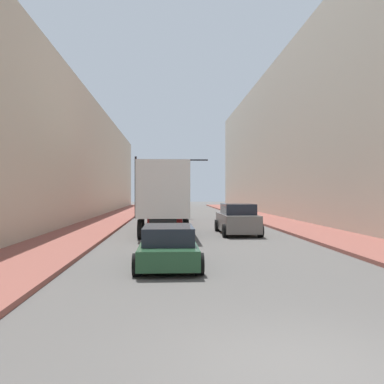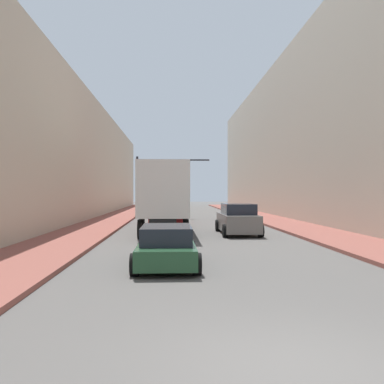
% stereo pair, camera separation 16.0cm
% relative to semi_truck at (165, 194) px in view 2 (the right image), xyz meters
% --- Properties ---
extents(ground_plane, '(200.00, 200.00, 0.00)m').
position_rel_semi_truck_xyz_m(ground_plane, '(2.05, -21.48, -2.24)').
color(ground_plane, '#565451').
extents(sidewalk_right, '(3.44, 80.00, 0.15)m').
position_rel_semi_truck_xyz_m(sidewalk_right, '(8.68, 8.52, -2.16)').
color(sidewalk_right, brown).
rests_on(sidewalk_right, ground).
extents(sidewalk_left, '(3.44, 80.00, 0.15)m').
position_rel_semi_truck_xyz_m(sidewalk_left, '(-4.59, 8.52, -2.16)').
color(sidewalk_left, brown).
rests_on(sidewalk_left, ground).
extents(building_right, '(6.00, 80.00, 14.98)m').
position_rel_semi_truck_xyz_m(building_right, '(13.40, 8.52, 5.25)').
color(building_right, '#BCB29E').
rests_on(building_right, ground).
extents(building_left, '(6.00, 80.00, 10.72)m').
position_rel_semi_truck_xyz_m(building_left, '(-9.31, 8.52, 3.12)').
color(building_left, beige).
rests_on(building_left, ground).
extents(semi_truck, '(2.60, 13.88, 3.93)m').
position_rel_semi_truck_xyz_m(semi_truck, '(0.00, 0.00, 0.00)').
color(semi_truck, silver).
rests_on(semi_truck, ground).
extents(sedan_car, '(2.02, 4.68, 1.29)m').
position_rel_semi_truck_xyz_m(sedan_car, '(0.25, -13.33, -1.62)').
color(sedan_car, '#234C2D').
rests_on(sedan_car, ground).
extents(suv_car, '(2.12, 4.87, 1.72)m').
position_rel_semi_truck_xyz_m(suv_car, '(4.14, -3.20, -1.42)').
color(suv_car, slate).
rests_on(suv_car, ground).
extents(traffic_signal_gantry, '(6.71, 0.35, 5.62)m').
position_rel_semi_truck_xyz_m(traffic_signal_gantry, '(-1.02, 12.05, 1.71)').
color(traffic_signal_gantry, black).
rests_on(traffic_signal_gantry, ground).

